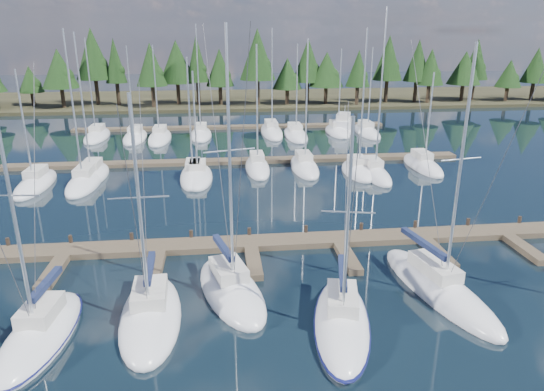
{
  "coord_description": "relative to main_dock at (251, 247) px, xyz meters",
  "views": [
    {
      "loc": [
        -1.82,
        -12.05,
        13.86
      ],
      "look_at": [
        1.92,
        22.0,
        2.18
      ],
      "focal_mm": 32.0,
      "sensor_mm": 36.0,
      "label": 1
    }
  ],
  "objects": [
    {
      "name": "tree_line",
      "position": [
        -1.1,
        62.92,
        7.44
      ],
      "size": [
        185.81,
        12.05,
        13.83
      ],
      "color": "black",
      "rests_on": "far_shore"
    },
    {
      "name": "front_sailboat_3",
      "position": [
        -1.48,
        -5.61,
        0.09
      ],
      "size": [
        4.94,
        8.48,
        15.03
      ],
      "color": "silver",
      "rests_on": "ground"
    },
    {
      "name": "back_sailboat_rows",
      "position": [
        -0.12,
        27.22,
        0.06
      ],
      "size": [
        41.33,
        32.63,
        16.73
      ],
      "color": "silver",
      "rests_on": "ground"
    },
    {
      "name": "main_dock",
      "position": [
        0.0,
        0.0,
        0.0
      ],
      "size": [
        44.0,
        6.13,
        0.9
      ],
      "color": "brown",
      "rests_on": "ground"
    },
    {
      "name": "far_shore",
      "position": [
        0.0,
        72.64,
        0.1
      ],
      "size": [
        220.0,
        30.0,
        0.6
      ],
      "primitive_type": "cube",
      "color": "#322F1C",
      "rests_on": "ground"
    },
    {
      "name": "ground",
      "position": [
        0.0,
        12.64,
        -0.2
      ],
      "size": [
        260.0,
        260.0,
        0.0
      ],
      "primitive_type": "plane",
      "color": "black",
      "rests_on": "ground"
    },
    {
      "name": "motor_yacht_right",
      "position": [
        15.99,
        38.37,
        0.29
      ],
      "size": [
        6.17,
        9.46,
        4.5
      ],
      "color": "silver",
      "rests_on": "ground"
    },
    {
      "name": "front_sailboat_2",
      "position": [
        -5.59,
        -7.75,
        0.07
      ],
      "size": [
        3.41,
        8.35,
        12.21
      ],
      "color": "silver",
      "rests_on": "ground"
    },
    {
      "name": "front_sailboat_5",
      "position": [
        10.0,
        -6.66,
        0.08
      ],
      "size": [
        4.48,
        10.57,
        14.19
      ],
      "color": "silver",
      "rests_on": "ground"
    },
    {
      "name": "back_docks",
      "position": [
        0.0,
        32.23,
        -0.0
      ],
      "size": [
        50.0,
        21.8,
        0.4
      ],
      "color": "brown",
      "rests_on": "ground"
    },
    {
      "name": "front_sailboat_1",
      "position": [
        -10.56,
        -8.79,
        0.08
      ],
      "size": [
        3.52,
        8.15,
        13.33
      ],
      "color": "silver",
      "rests_on": "ground"
    },
    {
      "name": "front_sailboat_4",
      "position": [
        3.84,
        -9.33,
        0.07
      ],
      "size": [
        4.56,
        9.21,
        11.3
      ],
      "color": "silver",
      "rests_on": "ground"
    }
  ]
}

